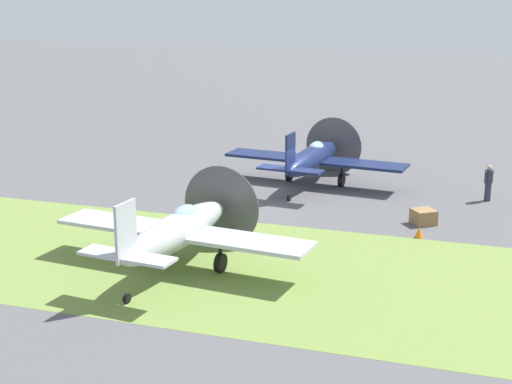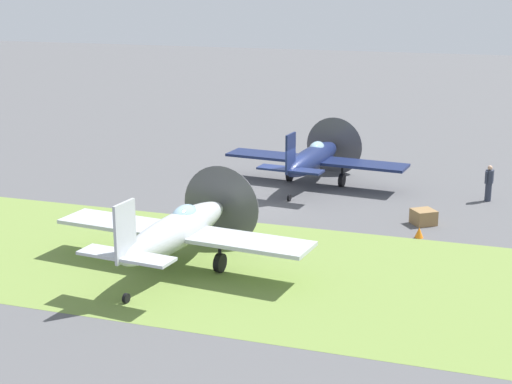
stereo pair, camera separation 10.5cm
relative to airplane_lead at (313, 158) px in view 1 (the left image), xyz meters
The scene contains 7 objects.
ground_plane 3.55m from the airplane_lead, 103.52° to the right, with size 160.00×160.00×0.00m, color #515154.
grass_verge 12.62m from the airplane_lead, 93.48° to the right, with size 120.00×11.00×0.01m, color olive.
airplane_lead is the anchor object (origin of this frame).
airplane_wingman 13.32m from the airplane_lead, 96.63° to the right, with size 9.94×7.87×3.53m.
ground_crew_chief 8.60m from the airplane_lead, ahead, with size 0.39×0.55×1.73m.
supply_crate 7.96m from the airplane_lead, 38.59° to the right, with size 0.90×0.90×0.64m, color olive.
runway_marker_cone 9.31m from the airplane_lead, 47.62° to the right, with size 0.36×0.36×0.44m, color orange.
Camera 1 is at (10.41, -34.76, 10.18)m, focal length 55.58 mm.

